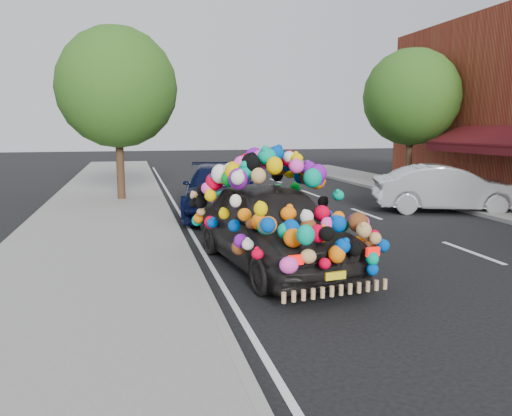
# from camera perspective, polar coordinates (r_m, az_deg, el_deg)

# --- Properties ---
(ground) EXTENTS (100.00, 100.00, 0.00)m
(ground) POSITION_cam_1_polar(r_m,az_deg,el_deg) (9.96, 6.61, -6.33)
(ground) COLOR black
(ground) RESTS_ON ground
(sidewalk) EXTENTS (4.00, 60.00, 0.12)m
(sidewalk) POSITION_cam_1_polar(r_m,az_deg,el_deg) (9.38, -19.01, -7.39)
(sidewalk) COLOR gray
(sidewalk) RESTS_ON ground
(kerb) EXTENTS (0.15, 60.00, 0.13)m
(kerb) POSITION_cam_1_polar(r_m,az_deg,el_deg) (9.40, -7.01, -6.88)
(kerb) COLOR gray
(kerb) RESTS_ON ground
(lane_markings) EXTENTS (6.00, 50.00, 0.01)m
(lane_markings) POSITION_cam_1_polar(r_m,az_deg,el_deg) (11.70, 23.41, -4.67)
(lane_markings) COLOR silver
(lane_markings) RESTS_ON ground
(tree_near_sidewalk) EXTENTS (4.20, 4.20, 6.13)m
(tree_near_sidewalk) POSITION_cam_1_polar(r_m,az_deg,el_deg) (18.52, -15.61, 13.10)
(tree_near_sidewalk) COLOR #332114
(tree_near_sidewalk) RESTS_ON ground
(tree_far_b) EXTENTS (4.00, 4.00, 5.90)m
(tree_far_b) POSITION_cam_1_polar(r_m,az_deg,el_deg) (22.18, 17.35, 11.98)
(tree_far_b) COLOR #332114
(tree_far_b) RESTS_ON ground
(plush_art_car) EXTENTS (2.89, 5.20, 2.27)m
(plush_art_car) POSITION_cam_1_polar(r_m,az_deg,el_deg) (9.51, 1.83, 0.20)
(plush_art_car) COLOR black
(plush_art_car) RESTS_ON ground
(navy_sedan) EXTENTS (2.89, 5.43, 1.50)m
(navy_sedan) POSITION_cam_1_polar(r_m,az_deg,el_deg) (15.41, -4.36, 2.06)
(navy_sedan) COLOR black
(navy_sedan) RESTS_ON ground
(silver_hatchback) EXTENTS (4.77, 2.99, 1.49)m
(silver_hatchback) POSITION_cam_1_polar(r_m,az_deg,el_deg) (16.89, 20.99, 2.08)
(silver_hatchback) COLOR #B9BDC1
(silver_hatchback) RESTS_ON ground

